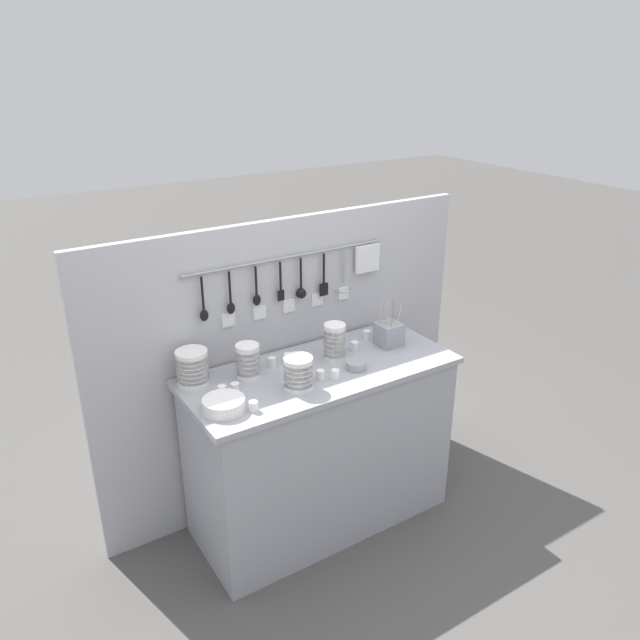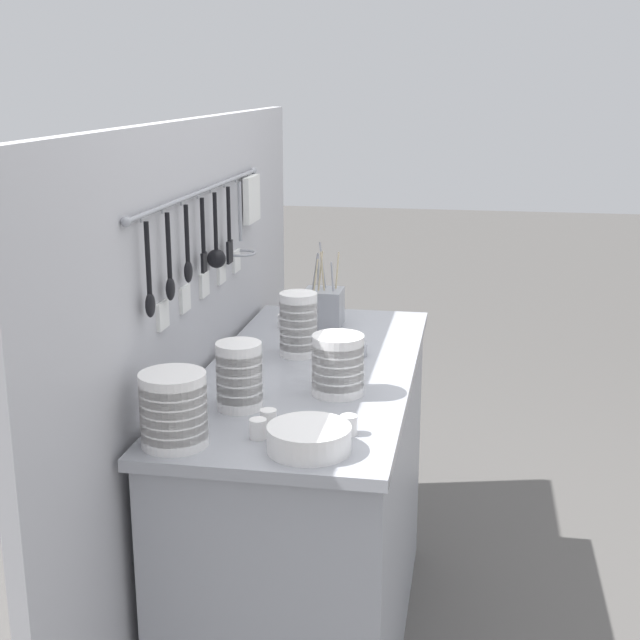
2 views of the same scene
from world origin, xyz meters
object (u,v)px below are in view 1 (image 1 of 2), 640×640
(bowl_stack_short_front, at_px, (192,367))
(cup_back_right, at_px, (367,335))
(bowl_stack_wide_centre, at_px, (248,361))
(plate_stack, at_px, (224,405))
(bowl_stack_nested_right, at_px, (298,373))
(cup_back_left, at_px, (235,388))
(cup_front_left, at_px, (320,375))
(cup_edge_far, at_px, (354,346))
(cup_front_right, at_px, (253,406))
(cutlery_caddy, at_px, (389,334))
(bowl_stack_tall_left, at_px, (335,342))
(cup_centre, at_px, (335,374))
(cup_mid_row, at_px, (288,358))
(cup_by_caddy, at_px, (222,390))
(steel_mixing_bowl, at_px, (356,365))
(cup_edge_near, at_px, (272,362))

(bowl_stack_short_front, xyz_separation_m, cup_back_right, (1.02, -0.04, -0.06))
(bowl_stack_wide_centre, xyz_separation_m, plate_stack, (-0.23, -0.22, -0.06))
(bowl_stack_nested_right, height_order, cup_back_left, bowl_stack_nested_right)
(plate_stack, bearing_deg, cup_back_left, 47.03)
(bowl_stack_nested_right, xyz_separation_m, cup_front_left, (0.14, 0.02, -0.06))
(cup_edge_far, height_order, cup_back_left, same)
(cup_front_left, bearing_deg, bowl_stack_wide_centre, 143.98)
(bowl_stack_short_front, distance_m, cup_back_left, 0.24)
(bowl_stack_nested_right, bearing_deg, cup_front_left, 8.67)
(bowl_stack_short_front, relative_size, cup_back_right, 3.65)
(bowl_stack_wide_centre, bearing_deg, cup_front_left, -36.02)
(cup_front_left, bearing_deg, cup_front_right, -167.63)
(cutlery_caddy, bearing_deg, cup_back_left, -178.38)
(bowl_stack_tall_left, bearing_deg, bowl_stack_short_front, 168.61)
(cup_back_left, bearing_deg, cup_centre, -16.56)
(cup_centre, bearing_deg, cup_front_left, 151.41)
(cutlery_caddy, bearing_deg, bowl_stack_tall_left, 177.08)
(cup_front_right, bearing_deg, cup_mid_row, 42.43)
(bowl_stack_short_front, xyz_separation_m, cup_by_caddy, (0.07, -0.18, -0.06))
(cup_mid_row, bearing_deg, steel_mixing_bowl, -44.65)
(bowl_stack_nested_right, xyz_separation_m, cup_front_right, (-0.28, -0.07, -0.06))
(cup_by_caddy, relative_size, cup_front_left, 1.00)
(bowl_stack_wide_centre, height_order, cup_by_caddy, bowl_stack_wide_centre)
(steel_mixing_bowl, relative_size, cup_mid_row, 2.22)
(cup_front_right, xyz_separation_m, cup_back_left, (0.00, 0.20, 0.00))
(steel_mixing_bowl, distance_m, cup_back_left, 0.63)
(bowl_stack_nested_right, height_order, cup_front_right, bowl_stack_nested_right)
(cup_front_right, xyz_separation_m, cup_edge_near, (0.28, 0.34, 0.00))
(bowl_stack_nested_right, distance_m, cup_mid_row, 0.29)
(cup_mid_row, bearing_deg, cup_edge_near, 178.39)
(steel_mixing_bowl, bearing_deg, cup_edge_near, 143.63)
(bowl_stack_nested_right, xyz_separation_m, cup_edge_far, (0.47, 0.20, -0.06))
(bowl_stack_tall_left, relative_size, steel_mixing_bowl, 1.85)
(cutlery_caddy, distance_m, cup_front_right, 0.97)
(bowl_stack_short_front, height_order, cup_edge_far, bowl_stack_short_front)
(cutlery_caddy, height_order, cup_back_left, cutlery_caddy)
(steel_mixing_bowl, xyz_separation_m, cup_back_right, (0.26, 0.26, 0.00))
(cup_front_left, bearing_deg, bowl_stack_short_front, 151.37)
(bowl_stack_tall_left, bearing_deg, cup_edge_far, 10.83)
(cup_centre, bearing_deg, cup_front_right, -173.37)
(bowl_stack_tall_left, distance_m, cup_by_caddy, 0.66)
(bowl_stack_short_front, relative_size, cup_mid_row, 3.65)
(cup_edge_near, relative_size, cup_back_left, 1.00)
(plate_stack, distance_m, cup_front_right, 0.13)
(cutlery_caddy, height_order, cup_by_caddy, cutlery_caddy)
(plate_stack, xyz_separation_m, cup_edge_far, (0.85, 0.19, -0.01))
(cutlery_caddy, distance_m, cup_front_left, 0.55)
(bowl_stack_tall_left, bearing_deg, cup_front_right, -158.01)
(steel_mixing_bowl, bearing_deg, cup_front_left, 178.90)
(plate_stack, distance_m, cup_edge_near, 0.47)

